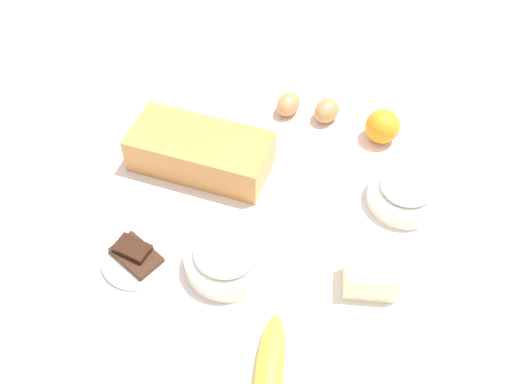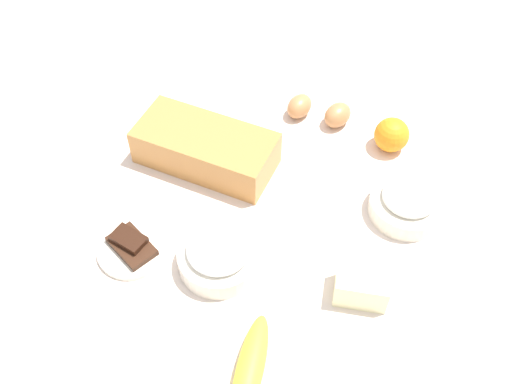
{
  "view_description": "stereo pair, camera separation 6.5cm",
  "coord_description": "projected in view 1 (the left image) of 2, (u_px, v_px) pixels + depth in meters",
  "views": [
    {
      "loc": [
        -0.31,
        0.65,
        0.91
      ],
      "look_at": [
        0.0,
        0.0,
        0.04
      ],
      "focal_mm": 41.49,
      "sensor_mm": 36.0,
      "label": 1
    },
    {
      "loc": [
        -0.37,
        0.62,
        0.91
      ],
      "look_at": [
        0.0,
        0.0,
        0.04
      ],
      "focal_mm": 41.49,
      "sensor_mm": 36.0,
      "label": 2
    }
  ],
  "objects": [
    {
      "name": "ground_plane",
      "position": [
        256.0,
        208.0,
        1.16
      ],
      "size": [
        2.4,
        2.4,
        0.02
      ],
      "primitive_type": "cube",
      "color": "beige"
    },
    {
      "name": "loaf_pan",
      "position": [
        200.0,
        151.0,
        1.19
      ],
      "size": [
        0.29,
        0.16,
        0.08
      ],
      "rotation": [
        0.0,
        0.0,
        0.11
      ],
      "color": "#B77A3D",
      "rests_on": "ground_plane"
    },
    {
      "name": "flour_bowl",
      "position": [
        406.0,
        192.0,
        1.14
      ],
      "size": [
        0.14,
        0.14,
        0.07
      ],
      "color": "silver",
      "rests_on": "ground_plane"
    },
    {
      "name": "sugar_bowl",
      "position": [
        226.0,
        257.0,
        1.04
      ],
      "size": [
        0.15,
        0.15,
        0.07
      ],
      "color": "silver",
      "rests_on": "ground_plane"
    },
    {
      "name": "banana",
      "position": [
        270.0,
        369.0,
        0.92
      ],
      "size": [
        0.1,
        0.19,
        0.04
      ],
      "primitive_type": "ellipsoid",
      "rotation": [
        0.0,
        0.0,
        1.89
      ],
      "color": "yellow",
      "rests_on": "ground_plane"
    },
    {
      "name": "orange_fruit",
      "position": [
        382.0,
        126.0,
        1.24
      ],
      "size": [
        0.07,
        0.07,
        0.07
      ],
      "primitive_type": "sphere",
      "color": "orange",
      "rests_on": "ground_plane"
    },
    {
      "name": "butter_block",
      "position": [
        371.0,
        277.0,
        1.02
      ],
      "size": [
        0.11,
        0.09,
        0.06
      ],
      "primitive_type": "cube",
      "rotation": [
        0.0,
        0.0,
        0.35
      ],
      "color": "#F4EDB2",
      "rests_on": "ground_plane"
    },
    {
      "name": "egg_near_butter",
      "position": [
        288.0,
        104.0,
        1.3
      ],
      "size": [
        0.05,
        0.07,
        0.05
      ],
      "primitive_type": "ellipsoid",
      "rotation": [
        0.0,
        1.57,
        1.5
      ],
      "color": "#B37949",
      "rests_on": "ground_plane"
    },
    {
      "name": "egg_beside_bowl",
      "position": [
        327.0,
        110.0,
        1.29
      ],
      "size": [
        0.06,
        0.08,
        0.05
      ],
      "primitive_type": "ellipsoid",
      "rotation": [
        0.0,
        1.57,
        1.38
      ],
      "color": "#B27849",
      "rests_on": "ground_plane"
    },
    {
      "name": "chocolate_plate",
      "position": [
        136.0,
        257.0,
        1.06
      ],
      "size": [
        0.13,
        0.13,
        0.03
      ],
      "color": "silver",
      "rests_on": "ground_plane"
    }
  ]
}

